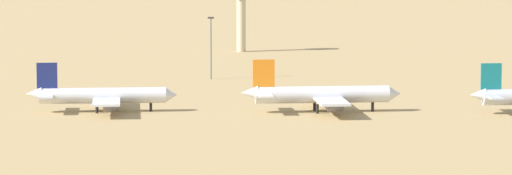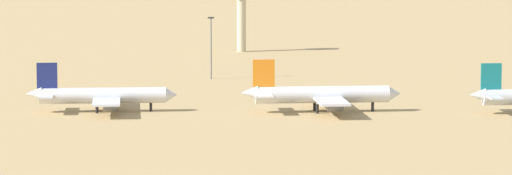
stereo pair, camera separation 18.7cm
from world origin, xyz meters
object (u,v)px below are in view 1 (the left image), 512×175
parked_jet_orange_3 (321,95)px  control_tower (241,9)px  light_pole_west (211,44)px  parked_jet_navy_2 (101,96)px

parked_jet_orange_3 → control_tower: bearing=91.6°
light_pole_west → control_tower: bearing=88.2°
parked_jet_navy_2 → control_tower: (23.31, 166.07, 11.22)m
parked_jet_navy_2 → parked_jet_orange_3: (53.88, 2.82, 0.28)m
control_tower → light_pole_west: size_ratio=1.37×
parked_jet_orange_3 → light_pole_west: 80.80m
parked_jet_orange_3 → parked_jet_navy_2: bearing=174.0°
parked_jet_orange_3 → control_tower: control_tower is taller
parked_jet_navy_2 → light_pole_west: 79.08m
control_tower → light_pole_west: bearing=-91.8°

